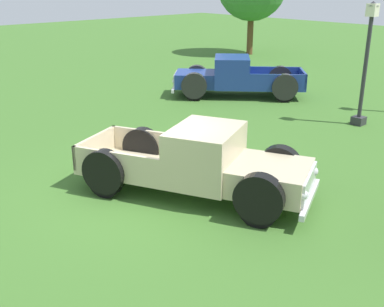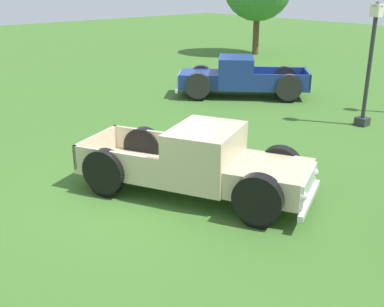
% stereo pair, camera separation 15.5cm
% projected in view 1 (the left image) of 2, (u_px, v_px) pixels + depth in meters
% --- Properties ---
extents(ground_plane, '(80.00, 80.00, 0.00)m').
position_uv_depth(ground_plane, '(143.00, 193.00, 9.98)').
color(ground_plane, '#3D6B28').
extents(pickup_truck_foreground, '(5.11, 3.56, 1.48)m').
position_uv_depth(pickup_truck_foreground, '(208.00, 165.00, 9.57)').
color(pickup_truck_foreground, '#C6B793').
rests_on(pickup_truck_foreground, ground_plane).
extents(pickup_truck_behind_left, '(4.76, 4.64, 1.51)m').
position_uv_depth(pickup_truck_behind_left, '(230.00, 78.00, 17.97)').
color(pickup_truck_behind_left, navy).
rests_on(pickup_truck_behind_left, ground_plane).
extents(lamp_post_far, '(0.36, 0.36, 3.66)m').
position_uv_depth(lamp_post_far, '(366.00, 62.00, 14.00)').
color(lamp_post_far, '#2D2D33').
rests_on(lamp_post_far, ground_plane).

